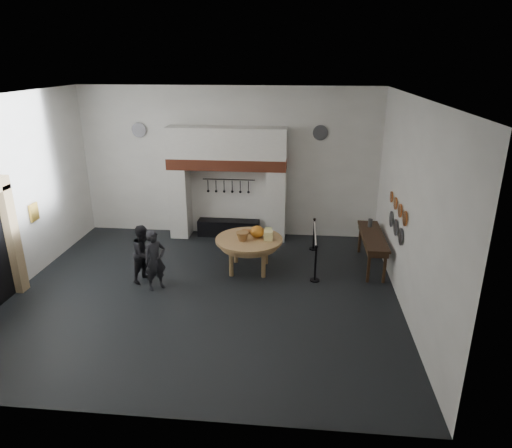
# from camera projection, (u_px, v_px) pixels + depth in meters

# --- Properties ---
(floor) EXTENTS (9.00, 8.00, 0.02)m
(floor) POSITION_uv_depth(u_px,v_px,m) (205.00, 293.00, 10.80)
(floor) COLOR black
(floor) RESTS_ON ground
(ceiling) EXTENTS (9.00, 8.00, 0.02)m
(ceiling) POSITION_uv_depth(u_px,v_px,m) (196.00, 96.00, 9.25)
(ceiling) COLOR silver
(ceiling) RESTS_ON wall_back
(wall_back) EXTENTS (9.00, 0.02, 4.50)m
(wall_back) POSITION_uv_depth(u_px,v_px,m) (229.00, 163.00, 13.76)
(wall_back) COLOR white
(wall_back) RESTS_ON floor
(wall_front) EXTENTS (9.00, 0.02, 4.50)m
(wall_front) POSITION_uv_depth(u_px,v_px,m) (139.00, 288.00, 6.29)
(wall_front) COLOR white
(wall_front) RESTS_ON floor
(wall_left) EXTENTS (0.02, 8.00, 4.50)m
(wall_left) POSITION_uv_depth(u_px,v_px,m) (8.00, 196.00, 10.44)
(wall_left) COLOR white
(wall_left) RESTS_ON floor
(wall_right) EXTENTS (0.02, 8.00, 4.50)m
(wall_right) POSITION_uv_depth(u_px,v_px,m) (411.00, 208.00, 9.61)
(wall_right) COLOR white
(wall_right) RESTS_ON floor
(chimney_pier_left) EXTENTS (0.55, 0.70, 2.15)m
(chimney_pier_left) POSITION_uv_depth(u_px,v_px,m) (180.00, 202.00, 13.98)
(chimney_pier_left) COLOR silver
(chimney_pier_left) RESTS_ON floor
(chimney_pier_right) EXTENTS (0.55, 0.70, 2.15)m
(chimney_pier_right) POSITION_uv_depth(u_px,v_px,m) (276.00, 205.00, 13.70)
(chimney_pier_right) COLOR silver
(chimney_pier_right) RESTS_ON floor
(hearth_brick_band) EXTENTS (3.50, 0.72, 0.32)m
(hearth_brick_band) POSITION_uv_depth(u_px,v_px,m) (227.00, 163.00, 13.41)
(hearth_brick_band) COLOR #9E442B
(hearth_brick_band) RESTS_ON chimney_pier_left
(chimney_hood) EXTENTS (3.50, 0.70, 0.90)m
(chimney_hood) POSITION_uv_depth(u_px,v_px,m) (227.00, 143.00, 13.20)
(chimney_hood) COLOR silver
(chimney_hood) RESTS_ON hearth_brick_band
(iron_range) EXTENTS (1.90, 0.45, 0.50)m
(iron_range) POSITION_uv_depth(u_px,v_px,m) (229.00, 228.00, 14.19)
(iron_range) COLOR black
(iron_range) RESTS_ON floor
(utensil_rail) EXTENTS (1.60, 0.02, 0.02)m
(utensil_rail) POSITION_uv_depth(u_px,v_px,m) (229.00, 180.00, 13.86)
(utensil_rail) COLOR black
(utensil_rail) RESTS_ON wall_back
(door_jamb_far) EXTENTS (0.22, 0.30, 2.60)m
(door_jamb_far) POSITION_uv_depth(u_px,v_px,m) (13.00, 240.00, 10.48)
(door_jamb_far) COLOR tan
(door_jamb_far) RESTS_ON floor
(wall_plaque) EXTENTS (0.05, 0.34, 0.44)m
(wall_plaque) POSITION_uv_depth(u_px,v_px,m) (34.00, 212.00, 11.41)
(wall_plaque) COLOR gold
(wall_plaque) RESTS_ON wall_left
(work_table) EXTENTS (1.81, 1.81, 0.07)m
(work_table) POSITION_uv_depth(u_px,v_px,m) (249.00, 240.00, 11.70)
(work_table) COLOR #A78B4F
(work_table) RESTS_ON floor
(pumpkin) EXTENTS (0.36, 0.36, 0.31)m
(pumpkin) POSITION_uv_depth(u_px,v_px,m) (257.00, 232.00, 11.71)
(pumpkin) COLOR #C96D1C
(pumpkin) RESTS_ON work_table
(cheese_block_big) EXTENTS (0.22, 0.22, 0.24)m
(cheese_block_big) POSITION_uv_depth(u_px,v_px,m) (268.00, 236.00, 11.56)
(cheese_block_big) COLOR #F3E791
(cheese_block_big) RESTS_ON work_table
(cheese_block_small) EXTENTS (0.18, 0.18, 0.20)m
(cheese_block_small) POSITION_uv_depth(u_px,v_px,m) (268.00, 232.00, 11.85)
(cheese_block_small) COLOR #DAD982
(cheese_block_small) RESTS_ON work_table
(wicker_basket) EXTENTS (0.34, 0.34, 0.22)m
(wicker_basket) POSITION_uv_depth(u_px,v_px,m) (242.00, 236.00, 11.53)
(wicker_basket) COLOR #A0633A
(wicker_basket) RESTS_ON work_table
(bread_loaf) EXTENTS (0.31, 0.18, 0.13)m
(bread_loaf) POSITION_uv_depth(u_px,v_px,m) (247.00, 231.00, 12.01)
(bread_loaf) COLOR #AB723C
(bread_loaf) RESTS_ON work_table
(visitor_near) EXTENTS (0.64, 0.62, 1.48)m
(visitor_near) POSITION_uv_depth(u_px,v_px,m) (155.00, 260.00, 10.76)
(visitor_near) COLOR black
(visitor_near) RESTS_ON floor
(visitor_far) EXTENTS (0.79, 0.87, 1.45)m
(visitor_far) POSITION_uv_depth(u_px,v_px,m) (144.00, 253.00, 11.18)
(visitor_far) COLOR black
(visitor_far) RESTS_ON floor
(side_table) EXTENTS (0.55, 2.20, 0.06)m
(side_table) POSITION_uv_depth(u_px,v_px,m) (373.00, 236.00, 11.88)
(side_table) COLOR #3C2615
(side_table) RESTS_ON floor
(pewter_jug) EXTENTS (0.12, 0.12, 0.22)m
(pewter_jug) POSITION_uv_depth(u_px,v_px,m) (370.00, 223.00, 12.39)
(pewter_jug) COLOR #47474B
(pewter_jug) RESTS_ON side_table
(copper_pan_a) EXTENTS (0.03, 0.34, 0.34)m
(copper_pan_a) POSITION_uv_depth(u_px,v_px,m) (405.00, 219.00, 9.90)
(copper_pan_a) COLOR #C6662D
(copper_pan_a) RESTS_ON wall_right
(copper_pan_b) EXTENTS (0.03, 0.32, 0.32)m
(copper_pan_b) POSITION_uv_depth(u_px,v_px,m) (400.00, 211.00, 10.41)
(copper_pan_b) COLOR #C6662D
(copper_pan_b) RESTS_ON wall_right
(copper_pan_c) EXTENTS (0.03, 0.30, 0.30)m
(copper_pan_c) POSITION_uv_depth(u_px,v_px,m) (396.00, 203.00, 10.93)
(copper_pan_c) COLOR #C6662D
(copper_pan_c) RESTS_ON wall_right
(copper_pan_d) EXTENTS (0.03, 0.28, 0.28)m
(copper_pan_d) POSITION_uv_depth(u_px,v_px,m) (391.00, 197.00, 11.44)
(copper_pan_d) COLOR #C6662D
(copper_pan_d) RESTS_ON wall_right
(pewter_plate_left) EXTENTS (0.03, 0.40, 0.40)m
(pewter_plate_left) POSITION_uv_depth(u_px,v_px,m) (401.00, 237.00, 10.26)
(pewter_plate_left) COLOR #4C4C51
(pewter_plate_left) RESTS_ON wall_right
(pewter_plate_mid) EXTENTS (0.03, 0.40, 0.40)m
(pewter_plate_mid) POSITION_uv_depth(u_px,v_px,m) (396.00, 227.00, 10.82)
(pewter_plate_mid) COLOR #4C4C51
(pewter_plate_mid) RESTS_ON wall_right
(pewter_plate_right) EXTENTS (0.03, 0.40, 0.40)m
(pewter_plate_right) POSITION_uv_depth(u_px,v_px,m) (391.00, 219.00, 11.38)
(pewter_plate_right) COLOR #4C4C51
(pewter_plate_right) RESTS_ON wall_right
(pewter_plate_back_left) EXTENTS (0.44, 0.03, 0.44)m
(pewter_plate_back_left) POSITION_uv_depth(u_px,v_px,m) (139.00, 130.00, 13.65)
(pewter_plate_back_left) COLOR #4C4C51
(pewter_plate_back_left) RESTS_ON wall_back
(pewter_plate_back_right) EXTENTS (0.44, 0.03, 0.44)m
(pewter_plate_back_right) POSITION_uv_depth(u_px,v_px,m) (320.00, 133.00, 13.15)
(pewter_plate_back_right) COLOR #4C4C51
(pewter_plate_back_right) RESTS_ON wall_back
(barrier_post_near) EXTENTS (0.05, 0.05, 0.90)m
(barrier_post_near) POSITION_uv_depth(u_px,v_px,m) (315.00, 264.00, 11.23)
(barrier_post_near) COLOR black
(barrier_post_near) RESTS_ON floor
(barrier_post_far) EXTENTS (0.05, 0.05, 0.90)m
(barrier_post_far) POSITION_uv_depth(u_px,v_px,m) (314.00, 235.00, 13.10)
(barrier_post_far) COLOR black
(barrier_post_far) RESTS_ON floor
(barrier_rope) EXTENTS (0.04, 2.00, 0.04)m
(barrier_rope) POSITION_uv_depth(u_px,v_px,m) (315.00, 234.00, 12.02)
(barrier_rope) COLOR silver
(barrier_rope) RESTS_ON barrier_post_near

